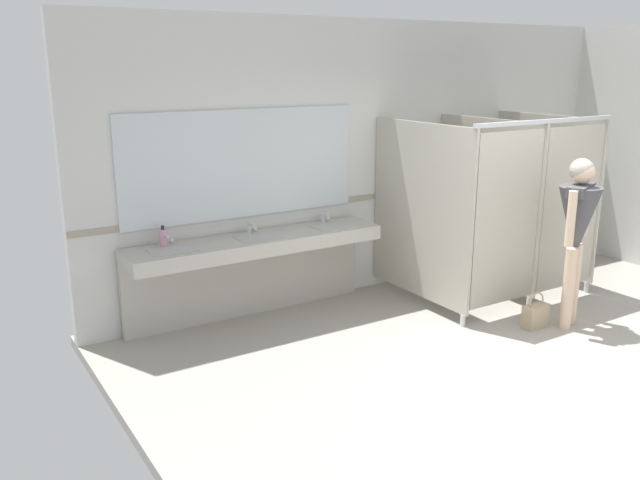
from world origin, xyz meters
TOP-DOWN VIEW (x-y plane):
  - ground_plane at (0.00, 0.00)m, footprint 6.95×5.69m
  - wall_back at (0.00, 2.61)m, footprint 6.95×0.12m
  - wall_back_tile_band at (0.00, 2.54)m, footprint 6.95×0.01m
  - vanity_counter at (-1.78, 2.35)m, footprint 2.59×0.53m
  - mirror_panel at (-1.78, 2.54)m, footprint 2.49×0.02m
  - bathroom_stalls at (0.79, 1.57)m, footprint 1.94×1.52m
  - person_standing at (0.74, 0.55)m, footprint 0.54×0.52m
  - handbag at (0.43, 0.68)m, footprint 0.26×0.13m
  - soap_dispenser at (-2.66, 2.42)m, footprint 0.07×0.07m

SIDE VIEW (x-z plane):
  - ground_plane at x=0.00m, z-range -0.10..0.00m
  - handbag at x=0.43m, z-range -0.06..0.30m
  - vanity_counter at x=-1.78m, z-range 0.14..1.12m
  - soap_dispenser at x=-2.66m, z-range 0.85..1.05m
  - bathroom_stalls at x=0.79m, z-range 0.05..2.01m
  - person_standing at x=0.74m, z-range 0.22..1.87m
  - wall_back_tile_band at x=0.00m, z-range 1.02..1.08m
  - wall_back at x=0.00m, z-range 0.00..2.95m
  - mirror_panel at x=-1.78m, z-range 1.02..2.07m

